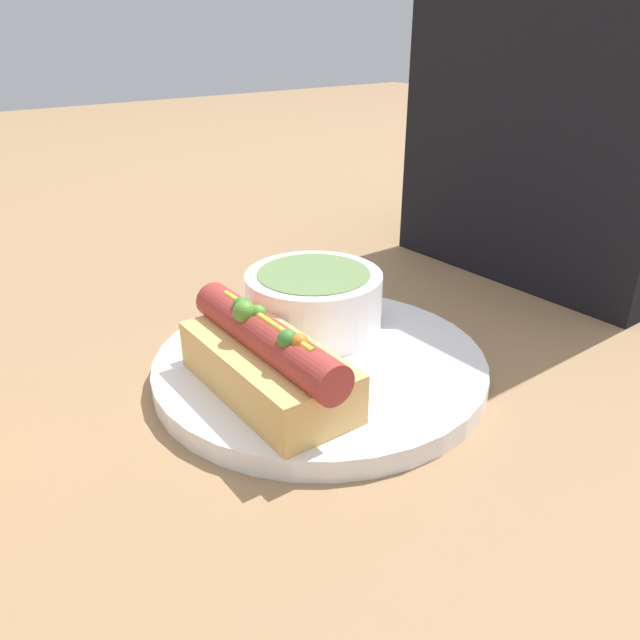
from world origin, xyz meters
The scene contains 6 objects.
ground_plane centered at (0.00, 0.00, 0.00)m, with size 4.00×4.00×0.00m, color #93704C.
dinner_plate centered at (0.00, 0.00, 0.01)m, with size 0.28×0.28×0.02m.
hot_dog centered at (0.02, -0.07, 0.05)m, with size 0.17×0.07×0.07m.
soup_bowl centered at (-0.05, 0.03, 0.05)m, with size 0.12×0.12×0.05m.
spoon centered at (-0.07, 0.03, 0.02)m, with size 0.04×0.15×0.01m.
seated_diner centered at (-0.04, 0.36, 0.21)m, with size 0.32×0.14×0.48m.
Camera 1 is at (0.37, -0.28, 0.28)m, focal length 35.00 mm.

